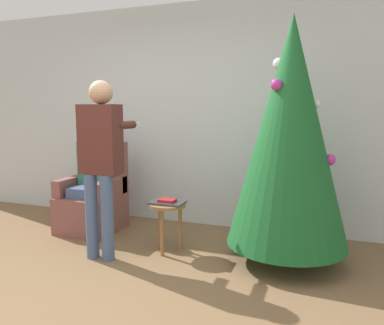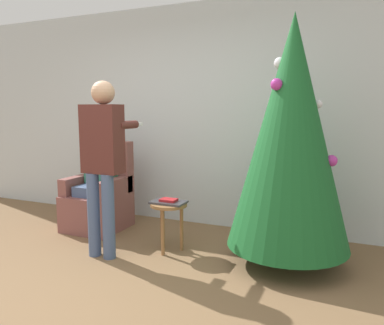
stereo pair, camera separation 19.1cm
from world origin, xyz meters
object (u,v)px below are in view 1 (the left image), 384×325
at_px(person_seated, 91,174).
at_px(side_stool, 167,212).
at_px(armchair, 94,200).
at_px(christmas_tree, 290,133).
at_px(person_standing, 101,154).

distance_m(person_seated, side_stool, 1.20).
bearing_deg(armchair, christmas_tree, -5.43).
bearing_deg(person_standing, person_seated, 131.53).
distance_m(armchair, person_standing, 1.13).
bearing_deg(armchair, person_seated, -90.00).
bearing_deg(armchair, person_standing, -49.79).
xyz_separation_m(christmas_tree, side_stool, (-1.16, -0.14, -0.82)).
xyz_separation_m(person_seated, person_standing, (0.59, -0.67, 0.33)).
bearing_deg(person_seated, side_stool, -16.07).
distance_m(christmas_tree, person_standing, 1.77).
relative_size(person_seated, person_standing, 0.73).
bearing_deg(person_standing, christmas_tree, 15.93).
relative_size(person_seated, side_stool, 2.50).
distance_m(person_seated, person_standing, 0.95).
xyz_separation_m(armchair, person_standing, (0.59, -0.70, 0.66)).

